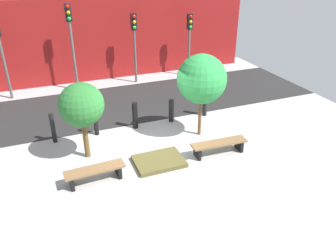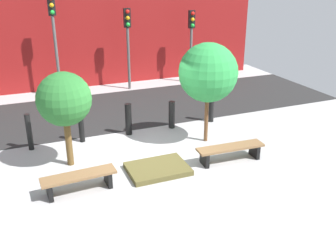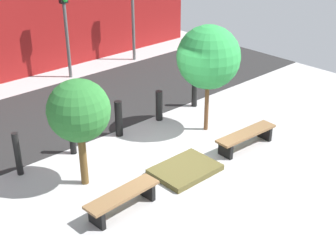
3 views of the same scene
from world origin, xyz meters
name	(u,v)px [view 2 (image 2 of 3)]	position (x,y,z in m)	size (l,w,h in m)	color
ground_plane	(150,161)	(0.00, 0.00, 0.00)	(18.00, 18.00, 0.00)	#A3A3A3
road_strip	(111,110)	(0.00, 4.40, 0.01)	(18.00, 4.35, 0.01)	#252525
building_facade	(87,39)	(0.00, 8.18, 2.07)	(16.20, 0.50, 4.15)	maroon
bench_left	(79,179)	(-2.03, -0.83, 0.32)	(1.75, 0.54, 0.44)	black
bench_right	(230,150)	(2.03, -0.83, 0.32)	(1.90, 0.53, 0.44)	black
planter_bed	(158,169)	(0.00, -0.63, 0.07)	(1.54, 1.13, 0.14)	brown
tree_behind_left_bench	(64,100)	(-2.03, 0.60, 1.82)	(1.39, 1.39, 2.53)	brown
tree_behind_right_bench	(208,73)	(2.03, 0.60, 2.13)	(1.72, 1.72, 3.00)	brown
bollard_far_left	(29,132)	(-2.95, 1.97, 0.55)	(0.15, 0.15, 1.09)	black
bollard_left	(81,126)	(-1.48, 1.97, 0.50)	(0.16, 0.16, 1.00)	black
bollard_center	(128,119)	(0.00, 1.97, 0.51)	(0.21, 0.21, 1.02)	black
bollard_right	(172,115)	(1.48, 1.97, 0.45)	(0.20, 0.20, 0.91)	black
bollard_far_right	(211,107)	(2.95, 1.97, 0.54)	(0.18, 0.18, 1.08)	black
traffic_light_mid_west	(54,29)	(-1.49, 6.86, 2.78)	(0.28, 0.27, 4.05)	#585858
traffic_light_mid_east	(128,34)	(1.49, 6.86, 2.40)	(0.28, 0.27, 3.46)	#525252
traffic_light_east	(192,33)	(4.48, 6.86, 2.28)	(0.28, 0.27, 3.28)	#5A5A5A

